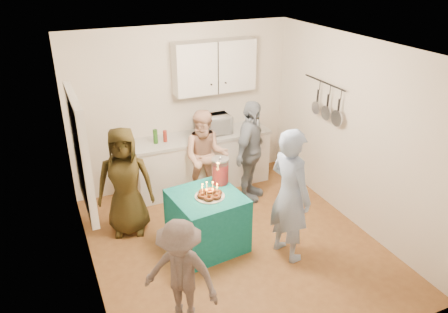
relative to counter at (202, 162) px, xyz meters
name	(u,v)px	position (x,y,z in m)	size (l,w,h in m)	color
floor	(235,244)	(-0.20, -1.70, -0.43)	(4.00, 4.00, 0.00)	brown
ceiling	(237,49)	(-0.20, -1.70, 2.17)	(4.00, 4.00, 0.00)	white
back_wall	(182,108)	(-0.20, 0.30, 0.87)	(3.60, 3.60, 0.00)	silver
left_wall	(83,185)	(-2.00, -1.70, 0.87)	(4.00, 4.00, 0.00)	silver
right_wall	(355,134)	(1.60, -1.70, 0.87)	(4.00, 4.00, 0.00)	silver
window_night	(79,153)	(-1.97, -1.40, 1.12)	(0.04, 1.00, 1.20)	black
counter	(202,162)	(0.00, 0.00, 0.00)	(2.20, 0.58, 0.86)	white
countertop	(201,137)	(0.00, 0.00, 0.46)	(2.24, 0.62, 0.05)	beige
upper_cabinet	(214,67)	(0.30, 0.15, 1.52)	(1.30, 0.30, 0.80)	white
pot_rack	(322,99)	(1.52, -1.00, 1.17)	(0.12, 1.00, 0.60)	black
microwave	(214,125)	(0.22, 0.00, 0.63)	(0.53, 0.36, 0.29)	white
party_table	(207,221)	(-0.53, -1.56, -0.05)	(0.85, 0.85, 0.76)	#117370
donut_cake	(210,191)	(-0.51, -1.61, 0.42)	(0.38, 0.38, 0.18)	#381C0C
punch_jar	(220,172)	(-0.25, -1.33, 0.50)	(0.22, 0.22, 0.34)	red
man_birthday	(290,195)	(0.33, -2.14, 0.44)	(0.64, 0.42, 1.74)	#94ACD7
woman_back_left	(125,182)	(-1.41, -0.80, 0.34)	(0.75, 0.49, 1.54)	brown
woman_back_center	(206,157)	(-0.09, -0.42, 0.30)	(0.71, 0.55, 1.46)	tan
woman_back_right	(250,152)	(0.54, -0.67, 0.37)	(0.94, 0.39, 1.60)	#0E1E31
child_near_left	(181,275)	(-1.27, -2.70, 0.19)	(0.81, 0.46, 1.25)	#4E413E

